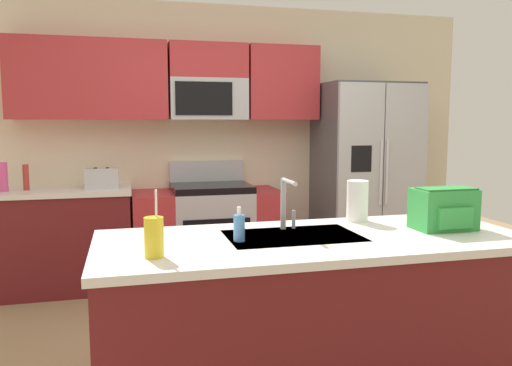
# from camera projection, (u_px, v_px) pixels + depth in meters

# --- Properties ---
(ground_plane) EXTENTS (9.00, 9.00, 0.00)m
(ground_plane) POSITION_uv_depth(u_px,v_px,m) (278.00, 363.00, 3.15)
(ground_plane) COLOR #997A56
(ground_plane) RESTS_ON ground
(kitchen_wall_unit) EXTENTS (5.20, 0.43, 2.60)m
(kitchen_wall_unit) POSITION_uv_depth(u_px,v_px,m) (202.00, 123.00, 4.94)
(kitchen_wall_unit) COLOR beige
(kitchen_wall_unit) RESTS_ON ground
(back_counter) EXTENTS (1.23, 0.63, 0.90)m
(back_counter) POSITION_uv_depth(u_px,v_px,m) (61.00, 240.00, 4.47)
(back_counter) COLOR maroon
(back_counter) RESTS_ON ground
(range_oven) EXTENTS (1.36, 0.61, 1.10)m
(range_oven) POSITION_uv_depth(u_px,v_px,m) (208.00, 233.00, 4.79)
(range_oven) COLOR #B7BABF
(range_oven) RESTS_ON ground
(refrigerator) EXTENTS (0.90, 0.76, 1.85)m
(refrigerator) POSITION_uv_depth(u_px,v_px,m) (365.00, 178.00, 5.05)
(refrigerator) COLOR #4C4F54
(refrigerator) RESTS_ON ground
(island_counter) EXTENTS (2.19, 0.89, 0.90)m
(island_counter) POSITION_uv_depth(u_px,v_px,m) (313.00, 321.00, 2.64)
(island_counter) COLOR maroon
(island_counter) RESTS_ON ground
(toaster) EXTENTS (0.28, 0.16, 0.18)m
(toaster) POSITION_uv_depth(u_px,v_px,m) (102.00, 178.00, 4.44)
(toaster) COLOR #B7BABF
(toaster) RESTS_ON back_counter
(pepper_mill) EXTENTS (0.05, 0.05, 0.22)m
(pepper_mill) POSITION_uv_depth(u_px,v_px,m) (26.00, 177.00, 4.34)
(pepper_mill) COLOR #B2332D
(pepper_mill) RESTS_ON back_counter
(bottle_pink) EXTENTS (0.07, 0.07, 0.25)m
(bottle_pink) POSITION_uv_depth(u_px,v_px,m) (3.00, 177.00, 4.25)
(bottle_pink) COLOR #EA4C93
(bottle_pink) RESTS_ON back_counter
(sink_faucet) EXTENTS (0.08, 0.21, 0.28)m
(sink_faucet) POSITION_uv_depth(u_px,v_px,m) (286.00, 199.00, 2.73)
(sink_faucet) COLOR #B7BABF
(sink_faucet) RESTS_ON island_counter
(drink_cup_yellow) EXTENTS (0.08, 0.08, 0.30)m
(drink_cup_yellow) POSITION_uv_depth(u_px,v_px,m) (154.00, 237.00, 2.19)
(drink_cup_yellow) COLOR yellow
(drink_cup_yellow) RESTS_ON island_counter
(soap_dispenser) EXTENTS (0.06, 0.06, 0.17)m
(soap_dispenser) POSITION_uv_depth(u_px,v_px,m) (239.00, 227.00, 2.48)
(soap_dispenser) COLOR #4C8CD8
(soap_dispenser) RESTS_ON island_counter
(paper_towel_roll) EXTENTS (0.12, 0.12, 0.24)m
(paper_towel_roll) POSITION_uv_depth(u_px,v_px,m) (357.00, 201.00, 2.98)
(paper_towel_roll) COLOR white
(paper_towel_roll) RESTS_ON island_counter
(backpack) EXTENTS (0.32, 0.22, 0.23)m
(backpack) POSITION_uv_depth(u_px,v_px,m) (444.00, 208.00, 2.75)
(backpack) COLOR green
(backpack) RESTS_ON island_counter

